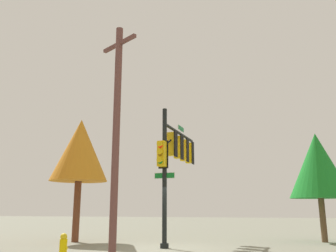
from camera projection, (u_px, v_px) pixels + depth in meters
ground_plane at (164, 248)px, 14.78m from camera, size 120.00×120.00×0.00m
signal_pole_assembly at (175, 154)px, 17.11m from camera, size 5.02×0.96×6.01m
utility_pole at (116, 131)px, 12.17m from camera, size 0.99×1.63×8.01m
fire_hydrant at (63, 247)px, 11.37m from camera, size 0.33×0.24×0.83m
tree_near at (80, 151)px, 18.70m from camera, size 2.94×2.94×6.25m
tree_mid at (318, 165)px, 18.38m from camera, size 3.01×3.01×5.47m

